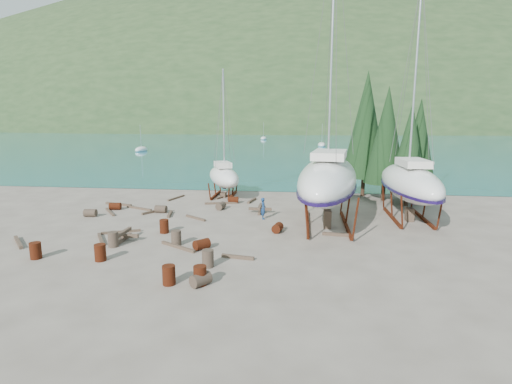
# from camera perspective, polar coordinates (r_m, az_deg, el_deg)

# --- Properties ---
(ground) EXTENTS (600.00, 600.00, 0.00)m
(ground) POSITION_cam_1_polar(r_m,az_deg,el_deg) (25.74, -5.50, -5.96)
(ground) COLOR #64584F
(ground) RESTS_ON ground
(bay_water) EXTENTS (700.00, 700.00, 0.00)m
(bay_water) POSITION_cam_1_polar(r_m,az_deg,el_deg) (339.22, 5.94, 9.31)
(bay_water) COLOR #1B6F89
(bay_water) RESTS_ON ground
(far_hill) EXTENTS (800.00, 360.00, 110.00)m
(far_hill) POSITION_cam_1_polar(r_m,az_deg,el_deg) (344.21, 5.95, 9.33)
(far_hill) COLOR #22371B
(far_hill) RESTS_ON ground
(far_house_left) EXTENTS (6.60, 5.60, 5.60)m
(far_house_left) POSITION_cam_1_polar(r_m,az_deg,el_deg) (223.88, -10.34, 9.31)
(far_house_left) COLOR beige
(far_house_left) RESTS_ON ground
(far_house_center) EXTENTS (6.60, 5.60, 5.60)m
(far_house_center) POSITION_cam_1_polar(r_m,az_deg,el_deg) (215.63, 0.02, 9.44)
(far_house_center) COLOR beige
(far_house_center) RESTS_ON ground
(far_house_right) EXTENTS (6.60, 5.60, 5.60)m
(far_house_right) POSITION_cam_1_polar(r_m,az_deg,el_deg) (215.56, 13.51, 9.15)
(far_house_right) COLOR beige
(far_house_right) RESTS_ON ground
(cypress_near_right) EXTENTS (3.60, 3.60, 10.00)m
(cypress_near_right) POSITION_cam_1_polar(r_m,az_deg,el_deg) (36.83, 18.15, 7.71)
(cypress_near_right) COLOR black
(cypress_near_right) RESTS_ON ground
(cypress_mid_right) EXTENTS (3.06, 3.06, 8.50)m
(cypress_mid_right) POSITION_cam_1_polar(r_m,az_deg,el_deg) (35.26, 21.10, 6.00)
(cypress_mid_right) COLOR black
(cypress_mid_right) RESTS_ON ground
(cypress_back_left) EXTENTS (4.14, 4.14, 11.50)m
(cypress_back_left) POSITION_cam_1_polar(r_m,az_deg,el_deg) (38.52, 15.43, 9.25)
(cypress_back_left) COLOR black
(cypress_back_left) RESTS_ON ground
(cypress_far_right) EXTENTS (3.24, 3.24, 9.00)m
(cypress_far_right) POSITION_cam_1_polar(r_m,az_deg,el_deg) (38.52, 22.22, 6.69)
(cypress_far_right) COLOR black
(cypress_far_right) RESTS_ON ground
(moored_boat_left) EXTENTS (2.00, 5.00, 6.05)m
(moored_boat_left) POSITION_cam_1_polar(r_m,az_deg,el_deg) (91.48, -16.06, 5.85)
(moored_boat_left) COLOR silver
(moored_boat_left) RESTS_ON ground
(moored_boat_mid) EXTENTS (2.00, 5.00, 6.05)m
(moored_boat_mid) POSITION_cam_1_polar(r_m,az_deg,el_deg) (104.43, 9.37, 6.66)
(moored_boat_mid) COLOR silver
(moored_boat_mid) RESTS_ON ground
(moored_boat_far) EXTENTS (2.00, 5.00, 6.05)m
(moored_boat_far) POSITION_cam_1_polar(r_m,az_deg,el_deg) (134.93, 1.09, 7.66)
(moored_boat_far) COLOR silver
(moored_boat_far) RESTS_ON ground
(large_sailboat_near) EXTENTS (5.50, 13.14, 20.06)m
(large_sailboat_near) POSITION_cam_1_polar(r_m,az_deg,el_deg) (27.39, 10.26, 1.85)
(large_sailboat_near) COLOR silver
(large_sailboat_near) RESTS_ON ground
(large_sailboat_far) EXTENTS (3.59, 10.72, 16.75)m
(large_sailboat_far) POSITION_cam_1_polar(r_m,az_deg,el_deg) (30.76, 21.12, 1.32)
(large_sailboat_far) COLOR silver
(large_sailboat_far) RESTS_ON ground
(small_sailboat_shore) EXTENTS (5.05, 7.57, 11.62)m
(small_sailboat_shore) POSITION_cam_1_polar(r_m,az_deg,el_deg) (37.37, -4.63, 2.26)
(small_sailboat_shore) COLOR silver
(small_sailboat_shore) RESTS_ON ground
(worker) EXTENTS (0.51, 0.65, 1.58)m
(worker) POSITION_cam_1_polar(r_m,az_deg,el_deg) (29.11, 1.05, -2.36)
(worker) COLOR navy
(worker) RESTS_ON ground
(drum_0) EXTENTS (0.58, 0.58, 0.88)m
(drum_0) POSITION_cam_1_polar(r_m,az_deg,el_deg) (24.13, -28.97, -7.33)
(drum_0) COLOR #531D0E
(drum_0) RESTS_ON ground
(drum_1) EXTENTS (1.00, 1.05, 0.58)m
(drum_1) POSITION_cam_1_polar(r_m,az_deg,el_deg) (18.16, -7.89, -12.27)
(drum_1) COLOR #2D2823
(drum_1) RESTS_ON ground
(drum_2) EXTENTS (0.96, 0.71, 0.58)m
(drum_2) POSITION_cam_1_polar(r_m,az_deg,el_deg) (34.05, -19.47, -1.92)
(drum_2) COLOR #531D0E
(drum_2) RESTS_ON ground
(drum_3) EXTENTS (0.58, 0.58, 0.88)m
(drum_3) POSITION_cam_1_polar(r_m,az_deg,el_deg) (18.47, -12.34, -11.51)
(drum_3) COLOR #531D0E
(drum_3) RESTS_ON ground
(drum_4) EXTENTS (0.93, 0.66, 0.58)m
(drum_4) POSITION_cam_1_polar(r_m,az_deg,el_deg) (34.58, -3.26, -1.14)
(drum_4) COLOR #531D0E
(drum_4) RESTS_ON ground
(drum_5) EXTENTS (0.58, 0.58, 0.88)m
(drum_5) POSITION_cam_1_polar(r_m,az_deg,el_deg) (23.75, -11.33, -6.44)
(drum_5) COLOR #2D2823
(drum_5) RESTS_ON ground
(drum_6) EXTENTS (0.75, 0.98, 0.58)m
(drum_6) POSITION_cam_1_polar(r_m,az_deg,el_deg) (25.95, 3.10, -5.12)
(drum_6) COLOR #531D0E
(drum_6) RESTS_ON ground
(drum_7) EXTENTS (0.58, 0.58, 0.88)m
(drum_7) POSITION_cam_1_polar(r_m,az_deg,el_deg) (18.19, -8.00, -11.73)
(drum_7) COLOR #531D0E
(drum_7) RESTS_ON ground
(drum_9) EXTENTS (0.91, 0.63, 0.58)m
(drum_9) POSITION_cam_1_polar(r_m,az_deg,el_deg) (31.98, -13.43, -2.39)
(drum_9) COLOR #2D2823
(drum_9) RESTS_ON ground
(drum_10) EXTENTS (0.58, 0.58, 0.88)m
(drum_10) POSITION_cam_1_polar(r_m,az_deg,el_deg) (22.37, -21.36, -8.06)
(drum_10) COLOR #531D0E
(drum_10) RESTS_ON ground
(drum_11) EXTENTS (0.75, 0.98, 0.58)m
(drum_11) POSITION_cam_1_polar(r_m,az_deg,el_deg) (32.35, -5.05, -1.99)
(drum_11) COLOR #2D2823
(drum_11) RESTS_ON ground
(drum_12) EXTENTS (1.02, 1.04, 0.58)m
(drum_12) POSITION_cam_1_polar(r_m,az_deg,el_deg) (22.85, -7.77, -7.41)
(drum_12) COLOR #531D0E
(drum_12) RESTS_ON ground
(drum_14) EXTENTS (0.58, 0.58, 0.88)m
(drum_14) POSITION_cam_1_polar(r_m,az_deg,el_deg) (26.37, -12.98, -4.79)
(drum_14) COLOR #531D0E
(drum_14) RESTS_ON ground
(drum_15) EXTENTS (0.92, 0.65, 0.58)m
(drum_15) POSITION_cam_1_polar(r_m,az_deg,el_deg) (32.35, -22.58, -2.77)
(drum_15) COLOR #2D2823
(drum_15) RESTS_ON ground
(drum_16) EXTENTS (0.58, 0.58, 0.88)m
(drum_16) POSITION_cam_1_polar(r_m,az_deg,el_deg) (24.44, -19.72, -6.38)
(drum_16) COLOR #2D2823
(drum_16) RESTS_ON ground
(drum_17) EXTENTS (0.58, 0.58, 0.88)m
(drum_17) POSITION_cam_1_polar(r_m,az_deg,el_deg) (20.18, -6.89, -9.41)
(drum_17) COLOR #2D2823
(drum_17) RESTS_ON ground
(timber_0) EXTENTS (0.84, 2.52, 0.14)m
(timber_0) POSITION_cam_1_polar(r_m,az_deg,el_deg) (37.23, -11.32, -0.83)
(timber_0) COLOR brown
(timber_0) RESTS_ON ground
(timber_1) EXTENTS (1.79, 0.42, 0.19)m
(timber_1) POSITION_cam_1_polar(r_m,az_deg,el_deg) (25.65, 11.43, -5.97)
(timber_1) COLOR brown
(timber_1) RESTS_ON ground
(timber_2) EXTENTS (2.58, 0.85, 0.19)m
(timber_2) POSITION_cam_1_polar(r_m,az_deg,el_deg) (35.69, -19.05, -1.67)
(timber_2) COLOR brown
(timber_2) RESTS_ON ground
(timber_3) EXTENTS (2.29, 1.14, 0.15)m
(timber_3) POSITION_cam_1_polar(r_m,az_deg,el_deg) (27.23, -18.73, -5.40)
(timber_3) COLOR brown
(timber_3) RESTS_ON ground
(timber_4) EXTENTS (1.21, 1.74, 0.17)m
(timber_4) POSITION_cam_1_polar(r_m,az_deg,el_deg) (32.15, -14.53, -2.74)
(timber_4) COLOR brown
(timber_4) RESTS_ON ground
(timber_5) EXTENTS (2.42, 1.58, 0.16)m
(timber_5) POSITION_cam_1_polar(r_m,az_deg,el_deg) (23.31, -11.08, -7.69)
(timber_5) COLOR brown
(timber_5) RESTS_ON ground
(timber_6) EXTENTS (0.58, 1.91, 0.19)m
(timber_6) POSITION_cam_1_polar(r_m,az_deg,el_deg) (35.21, -0.59, -1.23)
(timber_6) COLOR brown
(timber_6) RESTS_ON ground
(timber_7) EXTENTS (1.79, 0.48, 0.17)m
(timber_7) POSITION_cam_1_polar(r_m,az_deg,el_deg) (21.29, -2.62, -9.26)
(timber_7) COLOR brown
(timber_7) RESTS_ON ground
(timber_8) EXTENTS (0.53, 1.78, 0.19)m
(timber_8) POSITION_cam_1_polar(r_m,az_deg,el_deg) (31.06, -12.21, -3.09)
(timber_8) COLOR brown
(timber_8) RESTS_ON ground
(timber_9) EXTENTS (1.06, 1.91, 0.15)m
(timber_9) POSITION_cam_1_polar(r_m,az_deg,el_deg) (37.08, -4.67, -0.70)
(timber_9) COLOR brown
(timber_9) RESTS_ON ground
(timber_10) EXTENTS (2.78, 0.86, 0.16)m
(timber_10) POSITION_cam_1_polar(r_m,az_deg,el_deg) (34.38, -4.98, -1.59)
(timber_10) COLOR brown
(timber_10) RESTS_ON ground
(timber_11) EXTENTS (1.82, 1.39, 0.15)m
(timber_11) POSITION_cam_1_polar(r_m,az_deg,el_deg) (29.61, -8.63, -3.68)
(timber_11) COLOR brown
(timber_11) RESTS_ON ground
(timber_12) EXTENTS (1.43, 2.09, 0.17)m
(timber_12) POSITION_cam_1_polar(r_m,az_deg,el_deg) (26.01, -21.31, -6.29)
(timber_12) COLOR brown
(timber_12) RESTS_ON ground
(timber_14) EXTENTS (1.91, 2.00, 0.18)m
(timber_14) POSITION_cam_1_polar(r_m,az_deg,el_deg) (27.50, -30.83, -6.17)
(timber_14) COLOR brown
(timber_14) RESTS_ON ground
(timber_15) EXTENTS (1.74, 2.17, 0.15)m
(timber_15) POSITION_cam_1_polar(r_m,az_deg,el_deg) (33.14, -20.14, -2.68)
(timber_15) COLOR brown
(timber_15) RESTS_ON ground
(timber_17) EXTENTS (2.55, 1.28, 0.16)m
(timber_17) POSITION_cam_1_polar(r_m,az_deg,el_deg) (33.68, -16.36, -2.24)
(timber_17) COLOR brown
(timber_17) RESTS_ON ground
(timber_pile_fore) EXTENTS (1.80, 1.80, 0.60)m
(timber_pile_fore) POSITION_cam_1_polar(r_m,az_deg,el_deg) (25.51, -18.35, -5.92)
(timber_pile_fore) COLOR brown
(timber_pile_fore) RESTS_ON ground
(timber_pile_aft) EXTENTS (1.80, 1.80, 0.60)m
(timber_pile_aft) POSITION_cam_1_polar(r_m,az_deg,el_deg) (31.10, 0.59, -2.44)
(timber_pile_aft) COLOR brown
(timber_pile_aft) RESTS_ON ground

